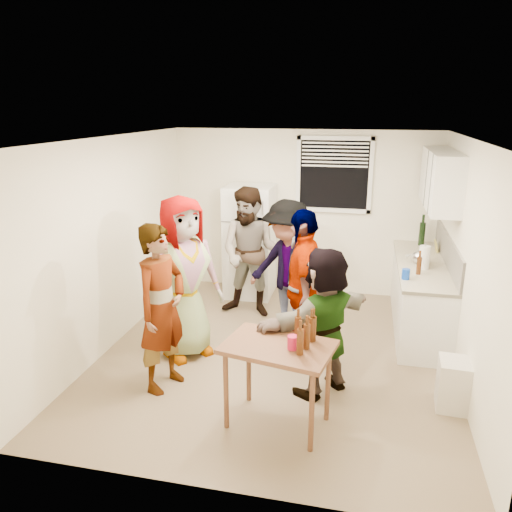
% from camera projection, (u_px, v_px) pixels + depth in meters
% --- Properties ---
extents(room, '(4.00, 4.50, 2.50)m').
position_uv_depth(room, '(276.00, 354.00, 5.93)').
color(room, white).
rests_on(room, ground).
extents(window, '(1.12, 0.10, 1.06)m').
position_uv_depth(window, '(334.00, 175.00, 7.36)').
color(window, white).
rests_on(window, room).
extents(refrigerator, '(0.70, 0.70, 1.70)m').
position_uv_depth(refrigerator, '(250.00, 241.00, 7.59)').
color(refrigerator, white).
rests_on(refrigerator, ground).
extents(counter_lower, '(0.60, 2.20, 0.86)m').
position_uv_depth(counter_lower, '(419.00, 297.00, 6.52)').
color(counter_lower, white).
rests_on(counter_lower, ground).
extents(countertop, '(0.64, 2.22, 0.04)m').
position_uv_depth(countertop, '(423.00, 264.00, 6.39)').
color(countertop, beige).
rests_on(countertop, counter_lower).
extents(backsplash, '(0.03, 2.20, 0.36)m').
position_uv_depth(backsplash, '(448.00, 251.00, 6.28)').
color(backsplash, '#A7A198').
rests_on(backsplash, countertop).
extents(upper_cabinets, '(0.34, 1.60, 0.70)m').
position_uv_depth(upper_cabinets, '(440.00, 179.00, 6.24)').
color(upper_cabinets, white).
rests_on(upper_cabinets, room).
extents(kettle, '(0.26, 0.22, 0.20)m').
position_uv_depth(kettle, '(419.00, 264.00, 6.35)').
color(kettle, silver).
rests_on(kettle, countertop).
extents(paper_towel, '(0.13, 0.13, 0.29)m').
position_uv_depth(paper_towel, '(423.00, 268.00, 6.17)').
color(paper_towel, white).
rests_on(paper_towel, countertop).
extents(wine_bottle, '(0.08, 0.08, 0.33)m').
position_uv_depth(wine_bottle, '(421.00, 245.00, 7.19)').
color(wine_bottle, black).
rests_on(wine_bottle, countertop).
extents(beer_bottle_counter, '(0.06, 0.06, 0.22)m').
position_uv_depth(beer_bottle_counter, '(418.00, 274.00, 5.96)').
color(beer_bottle_counter, '#47230C').
rests_on(beer_bottle_counter, countertop).
extents(blue_cup, '(0.09, 0.09, 0.12)m').
position_uv_depth(blue_cup, '(405.00, 279.00, 5.79)').
color(blue_cup, '#1041BD').
rests_on(blue_cup, countertop).
extents(picture_frame, '(0.02, 0.18, 0.15)m').
position_uv_depth(picture_frame, '(436.00, 246.00, 6.86)').
color(picture_frame, '#B8A849').
rests_on(picture_frame, countertop).
extents(trash_bin, '(0.36, 0.36, 0.50)m').
position_uv_depth(trash_bin, '(456.00, 385.00, 4.81)').
color(trash_bin, silver).
rests_on(trash_bin, ground).
extents(serving_table, '(1.06, 0.81, 0.80)m').
position_uv_depth(serving_table, '(277.00, 423.00, 4.64)').
color(serving_table, brown).
rests_on(serving_table, ground).
extents(beer_bottle_table, '(0.06, 0.06, 0.23)m').
position_uv_depth(beer_bottle_table, '(300.00, 354.00, 4.25)').
color(beer_bottle_table, '#47230C').
rests_on(beer_bottle_table, serving_table).
extents(red_cup, '(0.09, 0.09, 0.12)m').
position_uv_depth(red_cup, '(292.00, 349.00, 4.34)').
color(red_cup, '#BE163C').
rests_on(red_cup, serving_table).
extents(guest_grey, '(2.04, 1.95, 0.60)m').
position_uv_depth(guest_grey, '(187.00, 353.00, 5.96)').
color(guest_grey, gray).
rests_on(guest_grey, ground).
extents(guest_stripe, '(1.86, 1.14, 0.42)m').
position_uv_depth(guest_stripe, '(166.00, 385.00, 5.28)').
color(guest_stripe, '#141933').
rests_on(guest_stripe, ground).
extents(guest_back_left, '(1.06, 1.89, 0.68)m').
position_uv_depth(guest_back_left, '(251.00, 313.00, 7.08)').
color(guest_back_left, '#513624').
rests_on(guest_back_left, ground).
extents(guest_back_right, '(1.81, 2.07, 0.65)m').
position_uv_depth(guest_back_right, '(286.00, 333.00, 6.49)').
color(guest_back_right, '#47474C').
rests_on(guest_back_right, ground).
extents(guest_black, '(1.94, 1.33, 0.44)m').
position_uv_depth(guest_black, '(301.00, 360.00, 5.78)').
color(guest_black, black).
rests_on(guest_black, ground).
extents(guest_orange, '(2.11, 2.10, 0.46)m').
position_uv_depth(guest_orange, '(321.00, 390.00, 5.18)').
color(guest_orange, '#DC7041').
rests_on(guest_orange, ground).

